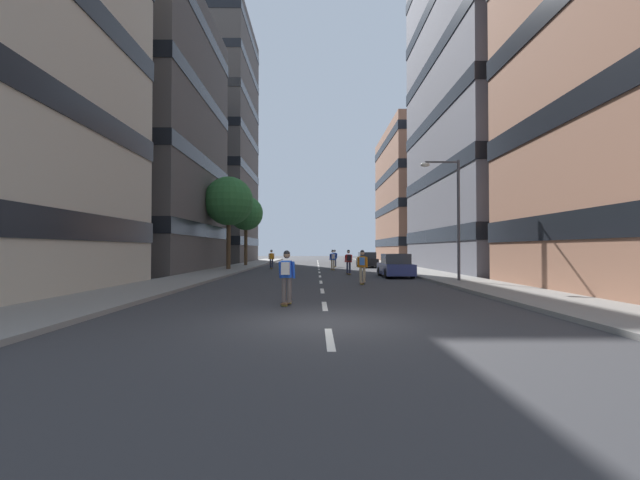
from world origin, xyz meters
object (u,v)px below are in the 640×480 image
at_px(parked_car_near, 367,260).
at_px(street_tree_near, 229,201).
at_px(parked_car_mid, 395,266).
at_px(street_tree_mid, 246,214).
at_px(skater_0, 333,258).
at_px(skater_1, 286,274).
at_px(skater_4, 349,260).
at_px(skater_5, 362,265).
at_px(streetlamp_right, 452,206).
at_px(skater_2, 271,258).
at_px(skater_3, 335,257).

xyz_separation_m(parked_car_near, street_tree_near, (-12.66, -6.69, 5.22)).
bearing_deg(parked_car_mid, street_tree_mid, 125.26).
distance_m(street_tree_mid, skater_0, 13.23).
xyz_separation_m(parked_car_mid, skater_0, (-3.71, 9.32, 0.32)).
bearing_deg(skater_1, parked_car_near, 78.28).
height_order(parked_car_near, parked_car_mid, same).
xyz_separation_m(skater_4, skater_5, (0.06, -8.61, 0.00)).
xyz_separation_m(skater_0, skater_1, (-2.42, -23.32, 0.00)).
bearing_deg(parked_car_mid, streetlamp_right, -66.00).
relative_size(street_tree_near, skater_5, 4.44).
xyz_separation_m(parked_car_near, skater_2, (-9.34, -3.27, 0.29)).
bearing_deg(street_tree_near, parked_car_near, 27.86).
distance_m(parked_car_mid, street_tree_mid, 22.48).
bearing_deg(parked_car_near, skater_5, -97.43).
xyz_separation_m(parked_car_near, street_tree_mid, (-12.66, 2.34, 4.93)).
height_order(parked_car_near, skater_0, skater_0).
bearing_deg(street_tree_near, skater_0, 2.82).
bearing_deg(parked_car_mid, skater_3, 101.53).
bearing_deg(parked_car_mid, skater_2, 127.21).
height_order(parked_car_near, skater_2, skater_2).
distance_m(street_tree_near, skater_0, 10.22).
distance_m(skater_1, skater_4, 17.24).
distance_m(skater_1, skater_5, 8.97).
distance_m(skater_3, skater_5, 21.60).
bearing_deg(street_tree_near, skater_1, -74.07).
height_order(street_tree_mid, skater_3, street_tree_mid).
bearing_deg(skater_5, street_tree_mid, 112.75).
bearing_deg(skater_1, skater_4, 78.95).
height_order(skater_2, skater_3, same).
xyz_separation_m(skater_0, skater_5, (0.94, -15.00, 0.00)).
bearing_deg(skater_2, street_tree_near, -134.19).
bearing_deg(parked_car_near, streetlamp_right, -83.96).
distance_m(street_tree_near, street_tree_mid, 9.03).
relative_size(skater_2, skater_4, 1.00).
bearing_deg(skater_3, parked_car_mid, -78.47).
height_order(skater_1, skater_4, same).
xyz_separation_m(street_tree_mid, skater_0, (8.95, -8.59, -4.61)).
bearing_deg(street_tree_mid, skater_2, -59.35).
bearing_deg(skater_1, street_tree_near, 105.93).
xyz_separation_m(street_tree_near, skater_0, (8.95, 0.44, -4.91)).
distance_m(streetlamp_right, skater_3, 21.69).
distance_m(skater_0, skater_5, 15.03).
relative_size(street_tree_near, streetlamp_right, 1.22).
distance_m(street_tree_near, skater_1, 24.29).
distance_m(parked_car_near, skater_4, 12.96).
xyz_separation_m(street_tree_near, skater_4, (9.84, -5.95, -4.91)).
bearing_deg(parked_car_mid, skater_4, 133.98).
bearing_deg(skater_0, skater_5, -86.40).
xyz_separation_m(streetlamp_right, skater_4, (-4.99, 7.78, -3.12)).
bearing_deg(street_tree_mid, parked_car_mid, -54.74).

